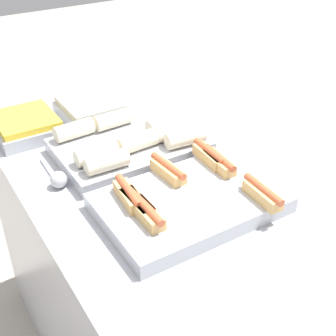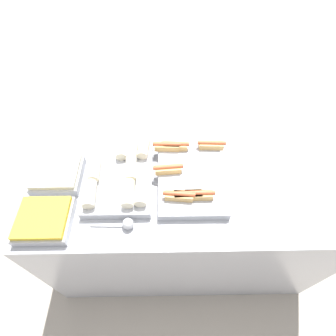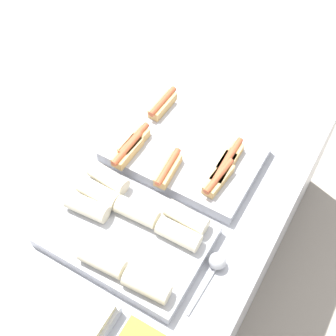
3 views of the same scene
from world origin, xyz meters
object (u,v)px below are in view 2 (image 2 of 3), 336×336
at_px(tray_side_front, 44,220).
at_px(tray_side_back, 58,174).
at_px(tray_hotdogs, 189,173).
at_px(tray_wraps, 121,173).
at_px(serving_spoon_near, 126,224).

distance_m(tray_side_front, tray_side_back, 0.27).
bearing_deg(tray_side_back, tray_hotdogs, -0.11).
bearing_deg(tray_hotdogs, tray_wraps, -179.94).
bearing_deg(serving_spoon_near, tray_side_front, 176.76).
bearing_deg(tray_side_front, tray_hotdogs, 20.62).
relative_size(tray_hotdogs, tray_side_front, 2.09).
height_order(tray_side_front, serving_spoon_near, tray_side_front).
bearing_deg(tray_wraps, serving_spoon_near, -80.36).
bearing_deg(tray_hotdogs, tray_side_front, -159.38).
height_order(tray_side_back, serving_spoon_near, tray_side_back).
relative_size(tray_wraps, serving_spoon_near, 2.35).
bearing_deg(serving_spoon_near, tray_side_back, 143.33).
bearing_deg(tray_wraps, tray_hotdogs, 0.06).
distance_m(tray_wraps, serving_spoon_near, 0.29).
bearing_deg(tray_side_front, tray_wraps, 38.01).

